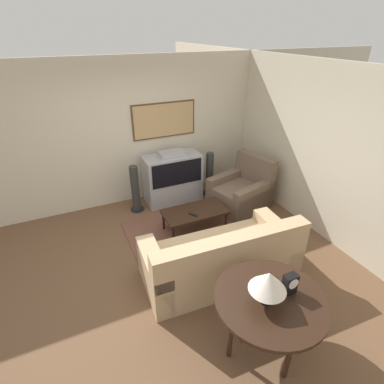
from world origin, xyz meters
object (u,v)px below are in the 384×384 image
object	(u,v)px
table_lamp	(268,282)
mantel_clock	(290,284)
tv	(173,178)
coffee_table	(195,213)
couch	(221,259)
armchair	(241,192)
speaker_tower_left	(135,190)
console_table	(270,303)
speaker_tower_right	(210,175)

from	to	relation	value
table_lamp	mantel_clock	size ratio (longest dim) A/B	1.63
tv	mantel_clock	world-z (taller)	tv
coffee_table	mantel_clock	distance (m)	2.34
couch	table_lamp	xyz separation A→B (m)	(-0.18, -1.13, 0.70)
armchair	speaker_tower_left	world-z (taller)	armchair
coffee_table	speaker_tower_left	bearing A→B (deg)	124.81
couch	armchair	world-z (taller)	armchair
mantel_clock	console_table	bearing A→B (deg)	177.06
mantel_clock	speaker_tower_right	world-z (taller)	mantel_clock
armchair	speaker_tower_left	xyz separation A→B (m)	(-1.88, 0.71, 0.12)
tv	table_lamp	distance (m)	3.46
mantel_clock	speaker_tower_right	size ratio (longest dim) A/B	0.25
table_lamp	mantel_clock	bearing A→B (deg)	-0.27
speaker_tower_left	speaker_tower_right	size ratio (longest dim) A/B	1.00
tv	table_lamp	bearing A→B (deg)	-96.01
console_table	speaker_tower_right	size ratio (longest dim) A/B	1.24
tv	console_table	bearing A→B (deg)	-94.71
couch	mantel_clock	world-z (taller)	mantel_clock
table_lamp	speaker_tower_left	size ratio (longest dim) A/B	0.41
couch	speaker_tower_left	bearing A→B (deg)	-72.00
coffee_table	speaker_tower_right	world-z (taller)	speaker_tower_right
speaker_tower_left	speaker_tower_right	xyz separation A→B (m)	(1.56, 0.00, 0.00)
mantel_clock	coffee_table	bearing A→B (deg)	89.28
coffee_table	couch	bearing A→B (deg)	-96.71
tv	console_table	distance (m)	3.41
armchair	speaker_tower_right	world-z (taller)	armchair
table_lamp	tv	bearing A→B (deg)	83.99
tv	speaker_tower_right	world-z (taller)	tv
tv	armchair	xyz separation A→B (m)	(1.10, -0.78, -0.18)
mantel_clock	speaker_tower_left	distance (m)	3.43
coffee_table	tv	bearing A→B (deg)	87.58
armchair	tv	bearing A→B (deg)	-139.87
armchair	speaker_tower_right	size ratio (longest dim) A/B	1.28
armchair	mantel_clock	distance (m)	2.93
couch	mantel_clock	xyz separation A→B (m)	(0.11, -1.13, 0.55)
coffee_table	table_lamp	xyz separation A→B (m)	(-0.31, -2.28, 0.66)
console_table	speaker_tower_right	distance (m)	3.49
console_table	speaker_tower_right	xyz separation A→B (m)	(1.06, 3.32, -0.26)
table_lamp	speaker_tower_right	world-z (taller)	table_lamp
tv	coffee_table	bearing A→B (deg)	-92.42
speaker_tower_right	speaker_tower_left	bearing A→B (deg)	180.00
console_table	mantel_clock	size ratio (longest dim) A/B	4.94
armchair	console_table	xyz separation A→B (m)	(-1.38, -2.61, 0.37)
mantel_clock	speaker_tower_right	bearing A→B (deg)	75.63
coffee_table	mantel_clock	bearing A→B (deg)	-90.72
couch	console_table	bearing A→B (deg)	87.94
tv	console_table	size ratio (longest dim) A/B	0.97
mantel_clock	armchair	bearing A→B (deg)	65.85
coffee_table	console_table	bearing A→B (deg)	-95.83
console_table	mantel_clock	distance (m)	0.27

